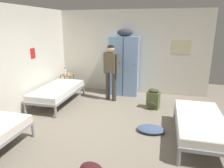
# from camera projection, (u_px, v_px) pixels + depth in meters

# --- Properties ---
(ground_plane) EXTENTS (8.81, 8.81, 0.00)m
(ground_plane) POSITION_uv_depth(u_px,v_px,m) (109.00, 129.00, 4.59)
(ground_plane) COLOR gray
(room_backdrop) EXTENTS (4.87, 5.57, 2.65)m
(room_backdrop) POSITION_uv_depth(u_px,v_px,m) (76.00, 58.00, 5.75)
(room_backdrop) COLOR silver
(room_backdrop) RESTS_ON ground_plane
(locker_bank) EXTENTS (0.90, 0.55, 2.07)m
(locker_bank) POSITION_uv_depth(u_px,v_px,m) (124.00, 65.00, 6.67)
(locker_bank) COLOR #7A9ECC
(locker_bank) RESTS_ON ground_plane
(shelf_unit) EXTENTS (0.38, 0.30, 0.57)m
(shelf_unit) POSITION_uv_depth(u_px,v_px,m) (68.00, 81.00, 7.14)
(shelf_unit) COLOR brown
(shelf_unit) RESTS_ON ground_plane
(bed_left_rear) EXTENTS (0.90, 1.90, 0.49)m
(bed_left_rear) POSITION_uv_depth(u_px,v_px,m) (58.00, 91.00, 5.99)
(bed_left_rear) COLOR gray
(bed_left_rear) RESTS_ON ground_plane
(bed_right) EXTENTS (0.90, 1.90, 0.49)m
(bed_right) POSITION_uv_depth(u_px,v_px,m) (200.00, 122.00, 4.06)
(bed_right) COLOR gray
(bed_right) RESTS_ON ground_plane
(person_traveler) EXTENTS (0.49, 0.32, 1.64)m
(person_traveler) POSITION_uv_depth(u_px,v_px,m) (111.00, 68.00, 6.09)
(person_traveler) COLOR #3D3833
(person_traveler) RESTS_ON ground_plane
(water_bottle) EXTENTS (0.07, 0.07, 0.23)m
(water_bottle) POSITION_uv_depth(u_px,v_px,m) (65.00, 71.00, 7.09)
(water_bottle) COLOR white
(water_bottle) RESTS_ON shelf_unit
(lotion_bottle) EXTENTS (0.05, 0.05, 0.15)m
(lotion_bottle) POSITION_uv_depth(u_px,v_px,m) (68.00, 73.00, 7.01)
(lotion_bottle) COLOR beige
(lotion_bottle) RESTS_ON shelf_unit
(backpack_olive) EXTENTS (0.37, 0.38, 0.55)m
(backpack_olive) POSITION_uv_depth(u_px,v_px,m) (153.00, 99.00, 5.66)
(backpack_olive) COLOR #566038
(backpack_olive) RESTS_ON ground_plane
(clothes_pile_denim) EXTENTS (0.58, 0.41, 0.11)m
(clothes_pile_denim) POSITION_uv_depth(u_px,v_px,m) (151.00, 129.00, 4.47)
(clothes_pile_denim) COLOR #42567A
(clothes_pile_denim) RESTS_ON ground_plane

